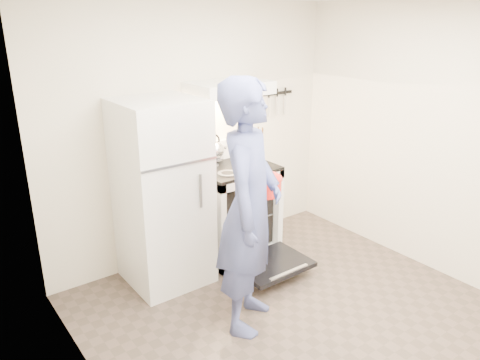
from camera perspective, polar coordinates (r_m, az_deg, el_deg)
name	(u,v)px	position (r m, az deg, el deg)	size (l,w,h in m)	color
floor	(320,332)	(3.94, 9.78, -17.75)	(3.60, 3.60, 0.00)	#4D3F36
back_wall	(196,133)	(4.68, -5.40, 5.67)	(3.20, 0.02, 2.50)	beige
refrigerator	(163,194)	(4.24, -9.42, -1.71)	(0.70, 0.70, 1.70)	white
stove_body	(234,211)	(4.80, -0.71, -3.86)	(0.76, 0.65, 0.92)	white
cooktop	(234,167)	(4.63, -0.74, 1.54)	(0.76, 0.65, 0.03)	black
backsplash	(218,150)	(4.82, -2.74, 3.68)	(0.76, 0.07, 0.20)	white
oven_door	(271,264)	(4.53, 3.81, -10.16)	(0.70, 0.54, 0.04)	black
oven_rack	(234,213)	(4.81, -0.71, -4.08)	(0.60, 0.52, 0.01)	slate
range_hood	(229,88)	(4.51, -1.35, 11.18)	(0.76, 0.50, 0.12)	white
knife_strip	(278,93)	(5.22, 4.61, 10.52)	(0.40, 0.02, 0.03)	black
pizza_stone	(235,211)	(4.82, -0.58, -3.84)	(0.35, 0.35, 0.02)	#856449
tea_kettle	(214,149)	(4.68, -3.15, 3.80)	(0.24, 0.20, 0.29)	silver
utensil_jar	(260,157)	(4.58, 2.48, 2.76)	(0.09, 0.09, 0.13)	silver
person	(249,209)	(3.52, 1.15, -3.53)	(0.72, 0.47, 1.98)	navy
dutch_oven	(263,186)	(3.94, 2.87, -0.68)	(0.38, 0.31, 0.24)	red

